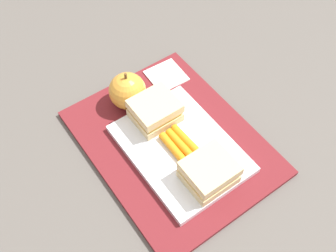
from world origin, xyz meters
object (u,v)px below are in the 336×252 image
(sandwich_half_right, at_px, (155,111))
(apple, at_px, (128,91))
(carrot_sticks_bundle, at_px, (180,145))
(sandwich_half_left, at_px, (209,172))
(paper_napkin, at_px, (166,76))
(food_tray, at_px, (180,148))

(sandwich_half_right, distance_m, apple, 0.07)
(sandwich_half_right, bearing_deg, carrot_sticks_bundle, 179.49)
(sandwich_half_left, distance_m, sandwich_half_right, 0.16)
(sandwich_half_right, xyz_separation_m, paper_napkin, (0.08, -0.08, -0.03))
(food_tray, xyz_separation_m, sandwich_half_left, (-0.08, 0.00, 0.03))
(apple, distance_m, paper_napkin, 0.11)
(carrot_sticks_bundle, xyz_separation_m, paper_napkin, (0.16, -0.08, -0.02))
(sandwich_half_right, height_order, apple, apple)
(food_tray, relative_size, carrot_sticks_bundle, 2.91)
(sandwich_half_left, height_order, sandwich_half_right, same)
(food_tray, height_order, sandwich_half_right, sandwich_half_right)
(paper_napkin, bearing_deg, sandwich_half_left, 160.66)
(apple, bearing_deg, paper_napkin, -81.66)
(sandwich_half_left, relative_size, paper_napkin, 1.14)
(carrot_sticks_bundle, height_order, paper_napkin, carrot_sticks_bundle)
(carrot_sticks_bundle, bearing_deg, sandwich_half_right, -0.51)
(carrot_sticks_bundle, relative_size, paper_napkin, 1.13)
(food_tray, distance_m, sandwich_half_right, 0.08)
(food_tray, height_order, carrot_sticks_bundle, carrot_sticks_bundle)
(sandwich_half_left, height_order, paper_napkin, sandwich_half_left)
(food_tray, bearing_deg, apple, 6.38)
(food_tray, xyz_separation_m, carrot_sticks_bundle, (-0.00, 0.00, 0.01))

